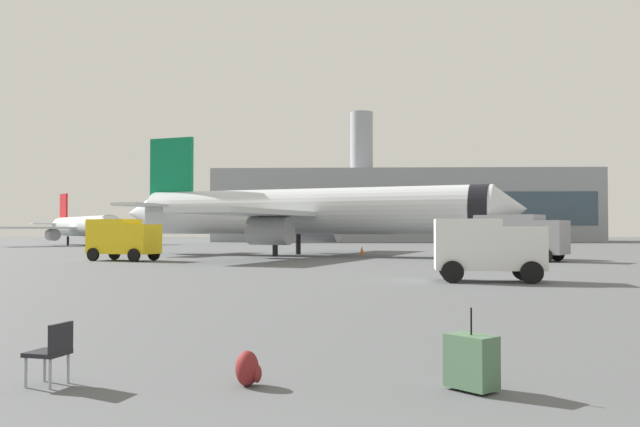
# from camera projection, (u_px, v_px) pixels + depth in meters

# --- Properties ---
(airplane_at_gate) EXTENTS (34.80, 31.81, 10.50)m
(airplane_at_gate) POSITION_uv_depth(u_px,v_px,m) (307.00, 212.00, 55.23)
(airplane_at_gate) COLOR silver
(airplane_at_gate) RESTS_ON ground
(airplane_taxiing) EXTENTS (20.04, 21.88, 7.54)m
(airplane_taxiing) POSITION_uv_depth(u_px,v_px,m) (84.00, 227.00, 90.80)
(airplane_taxiing) COLOR silver
(airplane_taxiing) RESTS_ON ground
(service_truck) EXTENTS (5.25, 3.73, 2.90)m
(service_truck) POSITION_uv_depth(u_px,v_px,m) (123.00, 238.00, 46.17)
(service_truck) COLOR yellow
(service_truck) RESTS_ON ground
(fuel_truck) EXTENTS (6.28, 5.42, 3.20)m
(fuel_truck) POSITION_uv_depth(u_px,v_px,m) (520.00, 235.00, 45.86)
(fuel_truck) COLOR gray
(fuel_truck) RESTS_ON ground
(cargo_van) EXTENTS (4.58, 2.70, 2.60)m
(cargo_van) POSITION_uv_depth(u_px,v_px,m) (487.00, 247.00, 27.42)
(cargo_van) COLOR white
(cargo_van) RESTS_ON ground
(safety_cone_near) EXTENTS (0.44, 0.44, 0.61)m
(safety_cone_near) POSITION_uv_depth(u_px,v_px,m) (481.00, 260.00, 40.47)
(safety_cone_near) COLOR #F2590C
(safety_cone_near) RESTS_ON ground
(safety_cone_mid) EXTENTS (0.44, 0.44, 0.73)m
(safety_cone_mid) POSITION_uv_depth(u_px,v_px,m) (362.00, 250.00, 58.33)
(safety_cone_mid) COLOR #F2590C
(safety_cone_mid) RESTS_ON ground
(rolling_suitcase) EXTENTS (0.73, 0.74, 1.10)m
(rolling_suitcase) POSITION_uv_depth(u_px,v_px,m) (471.00, 361.00, 8.76)
(rolling_suitcase) COLOR #476B4C
(rolling_suitcase) RESTS_ON ground
(traveller_backpack) EXTENTS (0.36, 0.40, 0.48)m
(traveller_backpack) POSITION_uv_depth(u_px,v_px,m) (248.00, 369.00, 9.03)
(traveller_backpack) COLOR maroon
(traveller_backpack) RESTS_ON ground
(gate_chair) EXTENTS (0.58, 0.58, 0.86)m
(gate_chair) POSITION_uv_depth(u_px,v_px,m) (52.00, 349.00, 9.05)
(gate_chair) COLOR black
(gate_chair) RESTS_ON ground
(terminal_building) EXTENTS (70.41, 23.72, 25.30)m
(terminal_building) POSITION_uv_depth(u_px,v_px,m) (401.00, 206.00, 129.21)
(terminal_building) COLOR gray
(terminal_building) RESTS_ON ground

